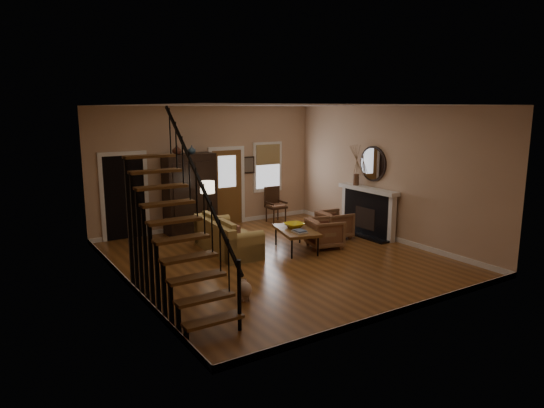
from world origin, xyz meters
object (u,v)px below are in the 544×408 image
coffee_table (296,240)px  armchair_right (335,225)px  armoire (190,194)px  side_chair (276,205)px  armchair_left (325,233)px  floor_lamp (208,212)px  sofa (228,236)px

coffee_table → armchair_right: (1.45, 0.37, 0.10)m
armoire → side_chair: (2.55, -0.20, -0.54)m
armchair_left → floor_lamp: (-2.11, 1.92, 0.41)m
side_chair → floor_lamp: bearing=-161.2°
armoire → armchair_left: bearing=-54.4°
armoire → side_chair: bearing=-4.5°
armchair_right → floor_lamp: floor_lamp is taller
coffee_table → armchair_left: 0.74m
floor_lamp → sofa: bearing=-89.3°
coffee_table → armchair_left: bearing=-12.4°
armchair_left → armchair_right: (0.74, 0.53, 0.00)m
side_chair → coffee_table: bearing=-113.4°
armoire → side_chair: armoire is taller
armoire → armchair_left: size_ratio=2.75×
sofa → floor_lamp: bearing=93.6°
sofa → armchair_left: 2.29m
sofa → armchair_right: size_ratio=2.62×
armoire → sofa: 2.17m
armoire → floor_lamp: size_ratio=1.39×
armchair_left → sofa: bearing=80.0°
armchair_left → side_chair: size_ratio=0.75×
sofa → armchair_left: sofa is taller
armchair_left → floor_lamp: floor_lamp is taller
armchair_left → floor_lamp: bearing=61.3°
coffee_table → armchair_right: 1.50m
armoire → sofa: armoire is taller
coffee_table → armchair_left: size_ratio=1.72×
armchair_left → side_chair: side_chair is taller
floor_lamp → armchair_right: bearing=-25.9°
coffee_table → floor_lamp: floor_lamp is taller
floor_lamp → side_chair: floor_lamp is taller
coffee_table → floor_lamp: (-1.40, 1.76, 0.50)m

